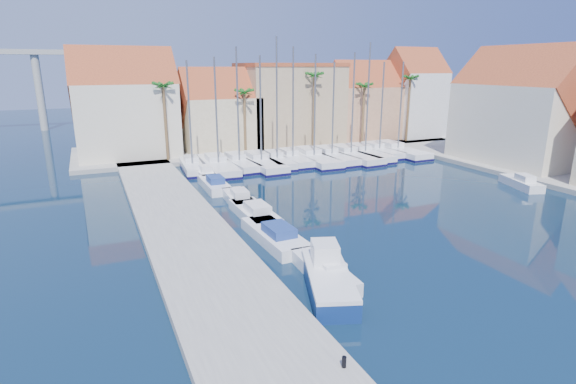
# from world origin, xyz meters

# --- Properties ---
(ground) EXTENTS (260.00, 260.00, 0.00)m
(ground) POSITION_xyz_m (0.00, 0.00, 0.00)
(ground) COLOR #081B30
(ground) RESTS_ON ground
(quay_west) EXTENTS (6.00, 77.00, 0.50)m
(quay_west) POSITION_xyz_m (-9.00, 13.50, 0.25)
(quay_west) COLOR gray
(quay_west) RESTS_ON ground
(shore_north) EXTENTS (54.00, 16.00, 0.50)m
(shore_north) POSITION_xyz_m (10.00, 48.00, 0.25)
(shore_north) COLOR gray
(shore_north) RESTS_ON ground
(bollard) EXTENTS (0.18, 0.18, 0.45)m
(bollard) POSITION_xyz_m (-6.60, -0.81, 0.73)
(bollard) COLOR black
(bollard) RESTS_ON quay_west
(fishing_boat) EXTENTS (4.20, 6.80, 2.26)m
(fishing_boat) POSITION_xyz_m (-3.73, 5.69, 0.75)
(fishing_boat) COLOR navy
(fishing_boat) RESTS_ON ground
(motorboat_west_0) EXTENTS (2.01, 5.69, 1.40)m
(motorboat_west_0) POSITION_xyz_m (-3.25, 6.93, 0.51)
(motorboat_west_0) COLOR white
(motorboat_west_0) RESTS_ON ground
(motorboat_west_1) EXTENTS (2.52, 7.12, 1.40)m
(motorboat_west_1) POSITION_xyz_m (-3.72, 13.06, 0.51)
(motorboat_west_1) COLOR white
(motorboat_west_1) RESTS_ON ground
(motorboat_west_2) EXTENTS (2.19, 6.75, 1.40)m
(motorboat_west_2) POSITION_xyz_m (-3.33, 18.19, 0.51)
(motorboat_west_2) COLOR white
(motorboat_west_2) RESTS_ON ground
(motorboat_west_3) EXTENTS (2.17, 5.71, 1.40)m
(motorboat_west_3) POSITION_xyz_m (-3.26, 22.51, 0.51)
(motorboat_west_3) COLOR white
(motorboat_west_3) RESTS_ON ground
(motorboat_west_4) EXTENTS (2.08, 6.21, 1.40)m
(motorboat_west_4) POSITION_xyz_m (-3.92, 28.14, 0.51)
(motorboat_west_4) COLOR white
(motorboat_west_4) RESTS_ON ground
(motorboat_west_5) EXTENTS (1.73, 5.20, 1.40)m
(motorboat_west_5) POSITION_xyz_m (-3.59, 33.17, 0.51)
(motorboat_west_5) COLOR white
(motorboat_west_5) RESTS_ON ground
(motorboat_east_1) EXTENTS (3.13, 5.40, 1.40)m
(motorboat_east_1) POSITION_xyz_m (23.98, 16.42, 0.51)
(motorboat_east_1) COLOR white
(motorboat_east_1) RESTS_ON ground
(sailboat_0) EXTENTS (2.82, 8.25, 12.19)m
(sailboat_0) POSITION_xyz_m (-4.20, 36.81, 0.62)
(sailboat_0) COLOR white
(sailboat_0) RESTS_ON ground
(sailboat_1) EXTENTS (3.42, 11.18, 12.55)m
(sailboat_1) POSITION_xyz_m (-1.39, 36.25, 0.57)
(sailboat_1) COLOR white
(sailboat_1) RESTS_ON ground
(sailboat_2) EXTENTS (3.09, 9.43, 13.64)m
(sailboat_2) POSITION_xyz_m (1.15, 36.48, 0.61)
(sailboat_2) COLOR white
(sailboat_2) RESTS_ON ground
(sailboat_3) EXTENTS (3.14, 11.21, 12.73)m
(sailboat_3) POSITION_xyz_m (3.62, 35.80, 0.57)
(sailboat_3) COLOR white
(sailboat_3) RESTS_ON ground
(sailboat_4) EXTENTS (3.01, 9.09, 14.80)m
(sailboat_4) POSITION_xyz_m (5.81, 35.97, 0.64)
(sailboat_4) COLOR white
(sailboat_4) RESTS_ON ground
(sailboat_5) EXTENTS (2.44, 9.14, 13.76)m
(sailboat_5) POSITION_xyz_m (7.98, 36.29, 0.62)
(sailboat_5) COLOR white
(sailboat_5) RESTS_ON ground
(sailboat_6) EXTENTS (3.52, 11.88, 12.95)m
(sailboat_6) POSITION_xyz_m (10.65, 35.93, 0.57)
(sailboat_6) COLOR white
(sailboat_6) RESTS_ON ground
(sailboat_7) EXTENTS (3.38, 10.77, 12.06)m
(sailboat_7) POSITION_xyz_m (13.06, 35.76, 0.57)
(sailboat_7) COLOR white
(sailboat_7) RESTS_ON ground
(sailboat_8) EXTENTS (3.93, 11.92, 13.17)m
(sailboat_8) POSITION_xyz_m (15.65, 35.51, 0.57)
(sailboat_8) COLOR white
(sailboat_8) RESTS_ON ground
(sailboat_9) EXTENTS (3.08, 10.83, 14.38)m
(sailboat_9) POSITION_xyz_m (17.95, 35.63, 0.60)
(sailboat_9) COLOR white
(sailboat_9) RESTS_ON ground
(sailboat_10) EXTENTS (2.88, 9.27, 12.10)m
(sailboat_10) POSITION_xyz_m (20.65, 36.26, 0.59)
(sailboat_10) COLOR white
(sailboat_10) RESTS_ON ground
(sailboat_11) EXTENTS (3.39, 11.82, 12.12)m
(sailboat_11) POSITION_xyz_m (23.21, 35.81, 0.56)
(sailboat_11) COLOR white
(sailboat_11) RESTS_ON ground
(building_0) EXTENTS (12.30, 9.00, 13.50)m
(building_0) POSITION_xyz_m (-10.00, 47.00, 6.52)
(building_0) COLOR beige
(building_0) RESTS_ON shore_north
(building_1) EXTENTS (10.30, 8.00, 11.00)m
(building_1) POSITION_xyz_m (2.00, 47.00, 5.30)
(building_1) COLOR #C4B28A
(building_1) RESTS_ON shore_north
(building_2) EXTENTS (14.20, 10.20, 11.50)m
(building_2) POSITION_xyz_m (13.00, 48.00, 6.26)
(building_2) COLOR tan
(building_2) RESTS_ON shore_north
(building_3) EXTENTS (10.30, 8.00, 12.00)m
(building_3) POSITION_xyz_m (25.00, 47.00, 5.86)
(building_3) COLOR tan
(building_3) RESTS_ON shore_north
(building_4) EXTENTS (8.30, 8.00, 14.00)m
(building_4) POSITION_xyz_m (34.00, 46.00, 6.97)
(building_4) COLOR silver
(building_4) RESTS_ON shore_north
(building_6) EXTENTS (9.00, 14.30, 13.50)m
(building_6) POSITION_xyz_m (32.00, 24.00, 6.52)
(building_6) COLOR beige
(building_6) RESTS_ON shore_east
(palm_0) EXTENTS (2.60, 2.60, 10.15)m
(palm_0) POSITION_xyz_m (-6.00, 42.00, 9.08)
(palm_0) COLOR brown
(palm_0) RESTS_ON shore_north
(palm_1) EXTENTS (2.60, 2.60, 9.15)m
(palm_1) POSITION_xyz_m (4.00, 42.00, 8.14)
(palm_1) COLOR brown
(palm_1) RESTS_ON shore_north
(palm_2) EXTENTS (2.60, 2.60, 11.15)m
(palm_2) POSITION_xyz_m (14.00, 42.00, 10.02)
(palm_2) COLOR brown
(palm_2) RESTS_ON shore_north
(palm_3) EXTENTS (2.60, 2.60, 9.65)m
(palm_3) POSITION_xyz_m (22.00, 42.00, 8.61)
(palm_3) COLOR brown
(palm_3) RESTS_ON shore_north
(palm_4) EXTENTS (2.60, 2.60, 10.65)m
(palm_4) POSITION_xyz_m (30.00, 42.00, 9.55)
(palm_4) COLOR brown
(palm_4) RESTS_ON shore_north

